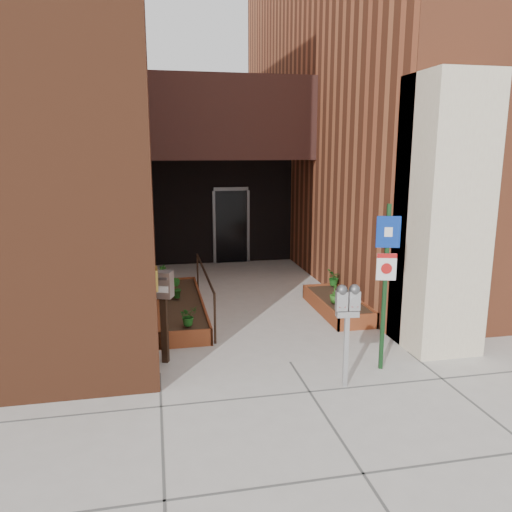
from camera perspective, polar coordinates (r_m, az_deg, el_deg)
ground at (r=7.96m, az=3.93°, el=-12.01°), size 80.00×80.00×0.00m
architecture at (r=14.12m, az=-4.42°, el=19.06°), size 20.00×14.60×10.00m
planter_left at (r=10.20m, az=-8.66°, el=-5.87°), size 0.90×3.60×0.30m
planter_right at (r=10.35m, az=9.27°, el=-5.61°), size 0.80×2.20×0.30m
handrail at (r=10.01m, az=-5.90°, el=-2.47°), size 0.04×3.34×0.90m
parking_meter at (r=6.91m, az=10.42°, el=-5.88°), size 0.33×0.17×1.47m
sign_post at (r=7.47m, az=14.63°, el=-1.57°), size 0.34×0.12×2.50m
payment_dropbox at (r=7.72m, az=-10.55°, el=-4.67°), size 0.34×0.30×1.45m
shrub_left_a at (r=8.65m, az=-7.75°, el=-6.78°), size 0.42×0.42×0.34m
shrub_left_b at (r=10.24m, az=-9.15°, el=-3.65°), size 0.31×0.31×0.40m
shrub_left_c at (r=10.18m, az=-10.44°, el=-3.95°), size 0.28×0.28×0.35m
shrub_left_d at (r=11.63m, az=-10.62°, el=-1.90°), size 0.27×0.27×0.36m
shrub_right_a at (r=9.92m, az=9.00°, el=-4.25°), size 0.22×0.22×0.37m
shrub_right_b at (r=9.91m, az=10.04°, el=-4.50°), size 0.19×0.19×0.31m
shrub_right_c at (r=11.15m, az=8.90°, el=-2.45°), size 0.44×0.44×0.36m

